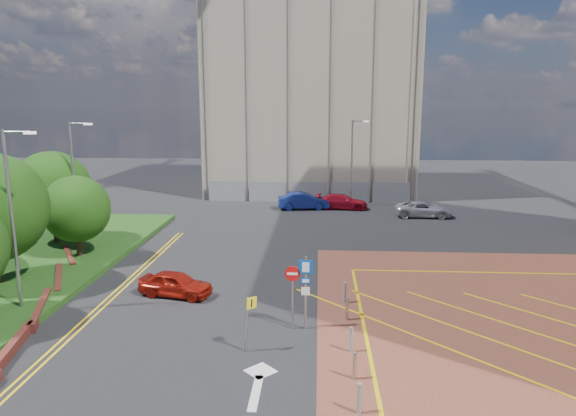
# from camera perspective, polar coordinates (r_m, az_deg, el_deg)

# --- Properties ---
(ground) EXTENTS (140.00, 140.00, 0.00)m
(ground) POSITION_cam_1_polar(r_m,az_deg,el_deg) (21.43, 0.48, -14.37)
(ground) COLOR black
(ground) RESTS_ON ground
(retaining_wall) EXTENTS (6.06, 20.33, 0.40)m
(retaining_wall) POSITION_cam_1_polar(r_m,az_deg,el_deg) (26.44, -26.17, -9.99)
(retaining_wall) COLOR maroon
(retaining_wall) RESTS_ON ground
(tree_c) EXTENTS (4.00, 4.00, 4.90)m
(tree_c) POSITION_cam_1_polar(r_m,az_deg,el_deg) (33.23, -22.47, -0.10)
(tree_c) COLOR #3D2B1C
(tree_c) RESTS_ON grass_bed
(tree_d) EXTENTS (5.00, 5.00, 6.08)m
(tree_d) POSITION_cam_1_polar(r_m,az_deg,el_deg) (37.11, -24.72, 1.90)
(tree_d) COLOR #3D2B1C
(tree_d) RESTS_ON grass_bed
(lamp_left_near) EXTENTS (1.53, 0.16, 8.00)m
(lamp_left_near) POSITION_cam_1_polar(r_m,az_deg,el_deg) (25.57, -28.25, -0.46)
(lamp_left_near) COLOR #9EA0A8
(lamp_left_near) RESTS_ON grass_bed
(lamp_left_far) EXTENTS (1.53, 0.16, 8.00)m
(lamp_left_far) POSITION_cam_1_polar(r_m,az_deg,el_deg) (35.17, -22.59, 2.91)
(lamp_left_far) COLOR #9EA0A8
(lamp_left_far) RESTS_ON grass_bed
(lamp_back) EXTENTS (1.53, 0.16, 8.00)m
(lamp_back) POSITION_cam_1_polar(r_m,az_deg,el_deg) (47.63, 7.19, 5.33)
(lamp_back) COLOR #9EA0A8
(lamp_back) RESTS_ON ground
(sign_cluster) EXTENTS (1.17, 0.12, 3.20)m
(sign_cluster) POSITION_cam_1_polar(r_m,az_deg,el_deg) (21.56, 1.42, -8.56)
(sign_cluster) COLOR #9EA0A8
(sign_cluster) RESTS_ON ground
(warning_sign) EXTENTS (0.53, 0.37, 2.24)m
(warning_sign) POSITION_cam_1_polar(r_m,az_deg,el_deg) (19.91, -4.44, -11.96)
(warning_sign) COLOR #9EA0A8
(warning_sign) RESTS_ON ground
(bollard_row) EXTENTS (0.14, 11.14, 0.90)m
(bollard_row) POSITION_cam_1_polar(r_m,az_deg,el_deg) (19.75, 7.15, -15.30)
(bollard_row) COLOR #9EA0A8
(bollard_row) RESTS_ON forecourt
(construction_building) EXTENTS (21.20, 19.20, 22.00)m
(construction_building) POSITION_cam_1_polar(r_m,az_deg,el_deg) (59.31, 2.56, 13.00)
(construction_building) COLOR #AA9F8B
(construction_building) RESTS_ON ground
(construction_fence) EXTENTS (21.60, 0.06, 2.00)m
(construction_fence) POSITION_cam_1_polar(r_m,az_deg,el_deg) (49.97, 3.42, 1.79)
(construction_fence) COLOR gray
(construction_fence) RESTS_ON ground
(car_red_left) EXTENTS (3.88, 2.20, 1.24)m
(car_red_left) POSITION_cam_1_polar(r_m,az_deg,el_deg) (26.24, -12.38, -8.23)
(car_red_left) COLOR #9A170D
(car_red_left) RESTS_ON ground
(car_blue_back) EXTENTS (4.79, 2.21, 1.52)m
(car_blue_back) POSITION_cam_1_polar(r_m,az_deg,el_deg) (46.55, 1.73, 0.80)
(car_blue_back) COLOR navy
(car_blue_back) RESTS_ON ground
(car_red_back) EXTENTS (4.76, 2.29, 1.34)m
(car_red_back) POSITION_cam_1_polar(r_m,az_deg,el_deg) (46.94, 6.02, 0.71)
(car_red_back) COLOR #AF0F21
(car_red_back) RESTS_ON ground
(car_silver_back) EXTENTS (4.81, 2.34, 1.32)m
(car_silver_back) POSITION_cam_1_polar(r_m,az_deg,el_deg) (44.82, 14.80, -0.13)
(car_silver_back) COLOR silver
(car_silver_back) RESTS_ON ground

